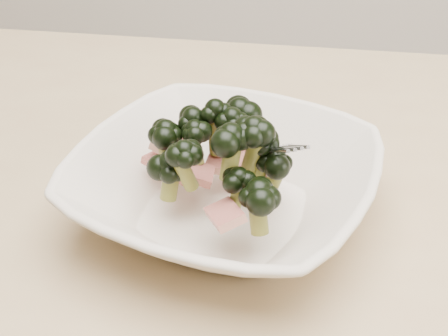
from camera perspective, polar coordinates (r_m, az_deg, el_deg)
The scene contains 2 objects.
dining_table at distance 0.61m, azimuth 9.51°, elevation -13.04°, with size 1.20×0.80×0.75m.
broccoli_dish at distance 0.53m, azimuth 0.02°, elevation -1.18°, with size 0.31×0.31×0.11m.
Camera 1 is at (-0.04, -0.42, 1.09)m, focal length 50.00 mm.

